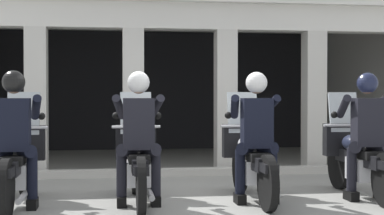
# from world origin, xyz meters

# --- Properties ---
(ground_plane) EXTENTS (80.00, 80.00, 0.00)m
(ground_plane) POSITION_xyz_m (0.00, 3.00, 0.00)
(ground_plane) COLOR gray
(station_building) EXTENTS (9.04, 4.98, 3.02)m
(station_building) POSITION_xyz_m (0.14, 4.93, 1.91)
(station_building) COLOR black
(station_building) RESTS_ON ground
(kerb_strip) EXTENTS (8.54, 0.24, 0.12)m
(kerb_strip) POSITION_xyz_m (0.14, 2.01, 0.06)
(kerb_strip) COLOR #B7B5AD
(kerb_strip) RESTS_ON ground
(motorcycle_far_left) EXTENTS (0.62, 2.04, 1.35)m
(motorcycle_far_left) POSITION_xyz_m (-2.12, -0.22, 0.50)
(motorcycle_far_left) COLOR black
(motorcycle_far_left) RESTS_ON ground
(police_officer_far_left) EXTENTS (0.63, 0.61, 1.58)m
(police_officer_far_left) POSITION_xyz_m (-2.12, -0.50, 0.94)
(police_officer_far_left) COLOR black
(police_officer_far_left) RESTS_ON ground
(motorcycle_center_left) EXTENTS (0.62, 2.04, 1.35)m
(motorcycle_center_left) POSITION_xyz_m (-0.71, -0.22, 0.50)
(motorcycle_center_left) COLOR black
(motorcycle_center_left) RESTS_ON ground
(police_officer_center_left) EXTENTS (0.63, 0.61, 1.58)m
(police_officer_center_left) POSITION_xyz_m (-0.71, -0.50, 0.94)
(police_officer_center_left) COLOR black
(police_officer_center_left) RESTS_ON ground
(motorcycle_center_right) EXTENTS (0.62, 2.04, 1.35)m
(motorcycle_center_right) POSITION_xyz_m (0.71, -0.23, 0.50)
(motorcycle_center_right) COLOR black
(motorcycle_center_right) RESTS_ON ground
(police_officer_center_right) EXTENTS (0.63, 0.61, 1.58)m
(police_officer_center_right) POSITION_xyz_m (0.71, -0.51, 0.94)
(police_officer_center_right) COLOR black
(police_officer_center_right) RESTS_ON ground
(motorcycle_far_right) EXTENTS (0.62, 2.04, 1.35)m
(motorcycle_far_right) POSITION_xyz_m (2.12, -0.21, 0.50)
(motorcycle_far_right) COLOR black
(motorcycle_far_right) RESTS_ON ground
(police_officer_far_right) EXTENTS (0.63, 0.61, 1.58)m
(police_officer_far_right) POSITION_xyz_m (2.12, -0.50, 0.94)
(police_officer_far_right) COLOR black
(police_officer_far_right) RESTS_ON ground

